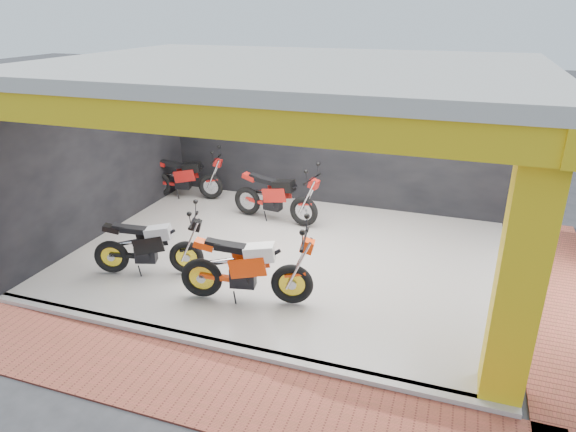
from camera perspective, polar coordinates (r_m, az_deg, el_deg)
name	(u,v)px	position (r m, az deg, el deg)	size (l,w,h in m)	color
ground	(247,312)	(8.41, -4.60, -10.55)	(80.00, 80.00, 0.00)	#2D2D30
showroom_floor	(288,256)	(10.00, -0.05, -4.48)	(8.00, 6.00, 0.10)	silver
showroom_ceiling	(288,67)	(8.99, -0.05, 16.19)	(8.40, 6.40, 0.20)	beige
back_wall	(331,135)	(12.24, 4.78, 8.91)	(8.20, 0.20, 3.50)	black
left_wall	(100,153)	(11.34, -20.16, 6.57)	(0.20, 6.20, 3.50)	black
corner_column	(521,273)	(6.39, 24.48, -5.81)	(0.50, 0.50, 3.50)	yellow
header_beam_front	(205,119)	(6.31, -9.18, 10.61)	(8.40, 0.30, 0.40)	yellow
header_beam_right	(544,98)	(8.61, 26.58, 11.64)	(0.30, 6.40, 0.40)	yellow
floor_kerb	(218,346)	(7.63, -7.74, -14.09)	(8.00, 0.20, 0.10)	silver
paver_front	(192,383)	(7.11, -10.64, -17.73)	(9.00, 1.40, 0.03)	#994132
paver_right	(560,300)	(9.76, 27.95, -8.28)	(1.40, 7.00, 0.03)	#994132
moto_hero	(292,265)	(8.05, 0.46, -5.51)	(2.28, 0.85, 1.39)	#FF400A
moto_row_a	(185,242)	(9.17, -11.35, -2.84)	(2.06, 0.76, 1.26)	black
moto_row_b	(304,197)	(10.97, 1.79, 2.07)	(2.20, 0.81, 1.34)	#B61913
moto_row_d	(210,175)	(12.74, -8.64, 4.52)	(2.07, 0.77, 1.26)	#AD1512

